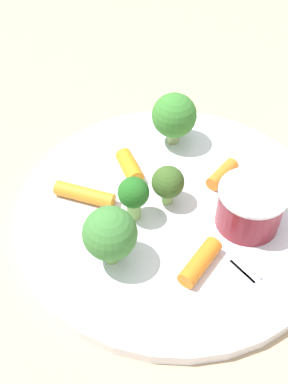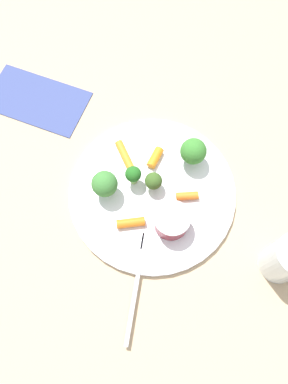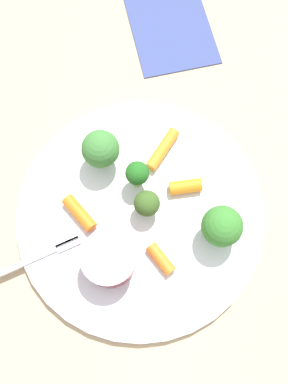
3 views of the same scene
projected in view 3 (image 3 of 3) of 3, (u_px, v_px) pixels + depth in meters
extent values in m
plane|color=tan|center=(140.00, 215.00, 0.51)|extent=(2.40, 2.40, 0.00)
cylinder|color=white|center=(140.00, 214.00, 0.50)|extent=(0.29, 0.29, 0.01)
cylinder|color=maroon|center=(109.00, 260.00, 0.46)|extent=(0.06, 0.06, 0.04)
cylinder|color=silver|center=(108.00, 257.00, 0.44)|extent=(0.06, 0.06, 0.00)
cylinder|color=#92C168|center=(148.00, 212.00, 0.49)|extent=(0.01, 0.01, 0.01)
sphere|color=#395922|center=(149.00, 207.00, 0.47)|extent=(0.03, 0.03, 0.03)
cylinder|color=#94C662|center=(103.00, 158.00, 0.51)|extent=(0.01, 0.01, 0.02)
sphere|color=#3E7C37|center=(101.00, 149.00, 0.48)|extent=(0.04, 0.04, 0.04)
cylinder|color=#90A96C|center=(218.00, 231.00, 0.48)|extent=(0.01, 0.01, 0.02)
sphere|color=#387D2E|center=(222.00, 226.00, 0.45)|extent=(0.05, 0.05, 0.05)
cylinder|color=#83B45C|center=(138.00, 179.00, 0.50)|extent=(0.01, 0.01, 0.02)
sphere|color=#22631F|center=(137.00, 173.00, 0.48)|extent=(0.03, 0.03, 0.03)
cylinder|color=orange|center=(162.00, 259.00, 0.47)|extent=(0.04, 0.02, 0.01)
cylinder|color=orange|center=(80.00, 213.00, 0.49)|extent=(0.05, 0.03, 0.02)
cylinder|color=orange|center=(163.00, 149.00, 0.51)|extent=(0.04, 0.06, 0.01)
cylinder|color=orange|center=(185.00, 187.00, 0.50)|extent=(0.03, 0.04, 0.02)
cube|color=#B3B5BE|center=(66.00, 240.00, 0.48)|extent=(0.00, 0.03, 0.00)
cube|color=#B3B5BE|center=(67.00, 242.00, 0.48)|extent=(0.00, 0.03, 0.00)
cube|color=#B3B5BE|center=(68.00, 245.00, 0.48)|extent=(0.00, 0.03, 0.00)
cube|color=#B3B5BE|center=(69.00, 248.00, 0.48)|extent=(0.00, 0.03, 0.00)
cube|color=#3B4882|center=(167.00, 13.00, 0.60)|extent=(0.21, 0.14, 0.00)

